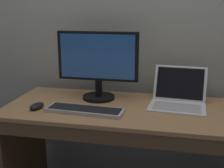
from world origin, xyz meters
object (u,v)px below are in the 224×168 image
Objects in this scene: laptop_white at (178,98)px; computer_mouse at (37,106)px; wired_keyboard at (85,110)px; external_monitor at (98,63)px.

computer_mouse is at bearing -163.53° from laptop_white.
laptop_white reaches higher than computer_mouse.
laptop_white reaches higher than wired_keyboard.
wired_keyboard is (-0.02, -0.25, -0.23)m from external_monitor.
computer_mouse is at bearing -139.99° from external_monitor.
wired_keyboard is 4.17× the size of computer_mouse.
laptop_white is 0.78× the size of wired_keyboard.
computer_mouse is at bearing -178.36° from wired_keyboard.
laptop_white is 0.57m from wired_keyboard.
computer_mouse is (-0.82, -0.24, -0.03)m from laptop_white.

